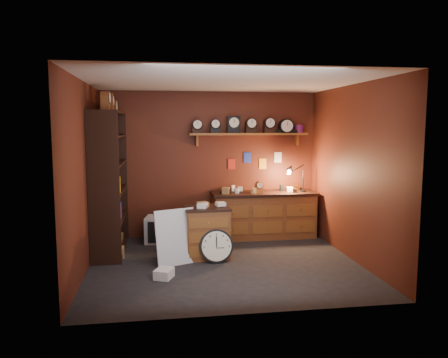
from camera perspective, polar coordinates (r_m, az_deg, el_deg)
floor at (r=6.72m, az=0.06°, el=-10.98°), size 4.00×4.00×0.00m
room_shell at (r=6.51m, az=0.31°, el=3.90°), size 4.02×3.62×2.71m
shelving_unit at (r=7.39m, az=-14.99°, el=0.38°), size 0.47×1.60×2.58m
workbench at (r=8.18m, az=5.19°, el=-4.32°), size 1.94×0.66×1.36m
low_cabinet at (r=6.94m, az=-2.25°, el=-6.66°), size 0.72×0.62×0.89m
big_round_clock at (r=6.71m, az=-1.00°, el=-8.75°), size 0.51×0.17×0.52m
white_panel at (r=6.75m, az=-6.23°, el=-10.94°), size 0.66×0.40×0.85m
mini_fridge at (r=7.93m, az=-8.52°, el=-6.52°), size 0.51×0.53×0.46m
floor_box_a at (r=7.20m, az=-13.92°, el=-9.29°), size 0.27×0.23×0.16m
floor_box_b at (r=6.14m, az=-7.84°, el=-12.14°), size 0.30×0.32×0.13m
floor_box_c at (r=7.62m, az=-4.91°, el=-8.18°), size 0.23×0.19×0.16m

